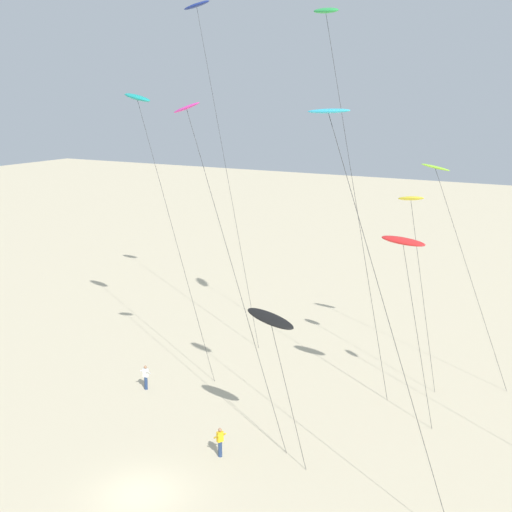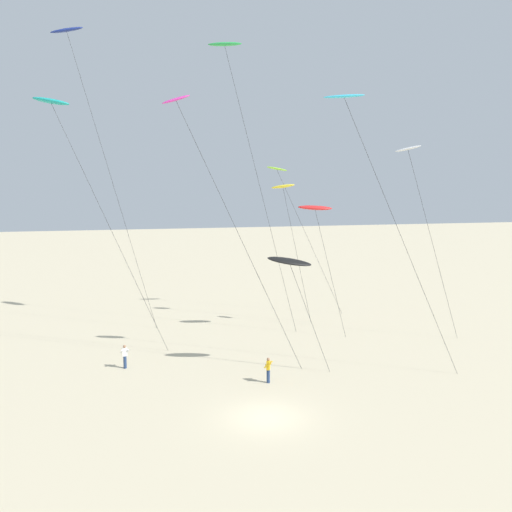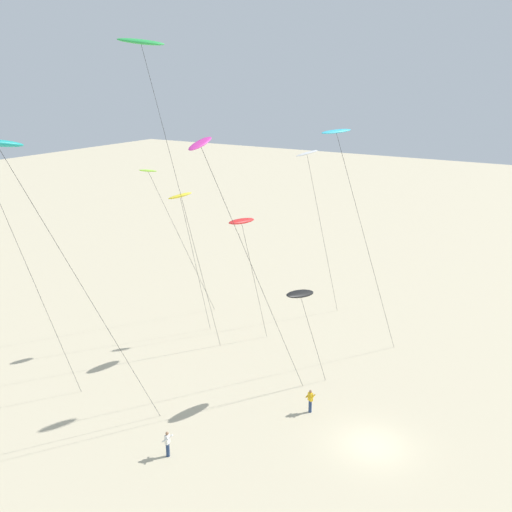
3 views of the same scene
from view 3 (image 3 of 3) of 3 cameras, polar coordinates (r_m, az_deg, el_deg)
The scene contains 11 objects.
ground_plane at distance 40.50m, azimuth 10.72°, elevation -16.89°, with size 260.00×260.00×0.00m, color beige.
kite_lime at distance 53.12m, azimuth -9.85°, elevation 7.52°, with size 7.21×2.53×14.51m.
kite_red at distance 48.99m, azimuth -1.34°, elevation 3.21°, with size 4.04×1.60×11.09m.
kite_green at distance 44.44m, azimuth -10.57°, elevation 18.72°, with size 7.28×3.44×24.54m.
kite_magenta at distance 35.67m, azimuth -4.92°, elevation 9.70°, with size 9.06×3.26×18.77m.
kite_black at distance 42.42m, azimuth 4.13°, elevation -3.54°, with size 4.24×1.63×8.10m.
kite_cyan at distance 42.80m, azimuth 7.57°, elevation 11.02°, with size 8.91×3.46×18.55m.
kite_yellow at distance 50.63m, azimuth -7.03°, elevation 5.44°, with size 3.64×1.65×12.83m.
kite_white at distance 53.23m, azimuth 4.83°, elevation 9.08°, with size 5.30×2.31×15.87m.
kite_flyer_nearest at distance 38.81m, azimuth -8.22°, elevation -16.82°, with size 0.60×0.57×1.67m.
kite_flyer_middle at distance 42.85m, azimuth 5.06°, elevation -13.20°, with size 0.68×0.70×1.67m.
Camera 3 is at (-31.95, -11.09, 22.28)m, focal length 43.09 mm.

